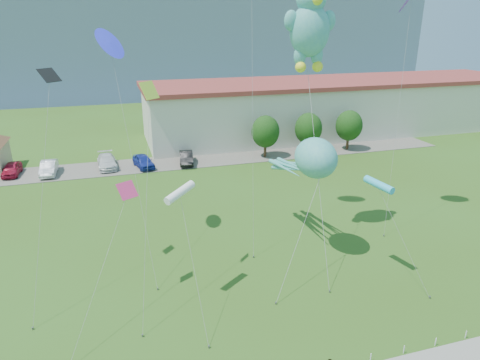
% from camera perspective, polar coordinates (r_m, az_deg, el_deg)
% --- Properties ---
extents(ground, '(160.00, 160.00, 0.00)m').
position_cam_1_polar(ground, '(24.42, 8.80, -22.18)').
color(ground, '#355518').
rests_on(ground, ground).
extents(parking_strip, '(70.00, 6.00, 0.06)m').
position_cam_1_polar(parking_strip, '(54.26, -7.01, 2.49)').
color(parking_strip, '#59544C').
rests_on(parking_strip, ground).
extents(hill_ridge, '(160.00, 50.00, 25.00)m').
position_cam_1_polar(hill_ridge, '(136.37, -13.87, 17.98)').
color(hill_ridge, slate).
rests_on(hill_ridge, ground).
extents(warehouse, '(61.00, 15.00, 8.20)m').
position_cam_1_polar(warehouse, '(70.30, 13.08, 9.62)').
color(warehouse, beige).
rests_on(warehouse, ground).
extents(tree_near, '(3.60, 3.60, 5.47)m').
position_cam_1_polar(tree_near, '(54.90, 3.41, 6.45)').
color(tree_near, '#3F2B19').
rests_on(tree_near, ground).
extents(tree_mid, '(3.60, 3.60, 5.47)m').
position_cam_1_polar(tree_mid, '(57.19, 9.11, 6.79)').
color(tree_mid, '#3F2B19').
rests_on(tree_mid, ground).
extents(tree_far, '(3.60, 3.60, 5.47)m').
position_cam_1_polar(tree_far, '(60.00, 14.33, 7.04)').
color(tree_far, '#3F2B19').
rests_on(tree_far, ground).
extents(parked_car_red, '(1.87, 4.23, 1.42)m').
position_cam_1_polar(parked_car_red, '(55.18, -28.15, 1.29)').
color(parked_car_red, '#A4142F').
rests_on(parked_car_red, parking_strip).
extents(parked_car_silver, '(1.68, 4.64, 1.52)m').
position_cam_1_polar(parked_car_silver, '(53.61, -24.15, 1.49)').
color(parked_car_silver, silver).
rests_on(parked_car_silver, parking_strip).
extents(parked_car_white, '(2.41, 5.27, 1.49)m').
position_cam_1_polar(parked_car_white, '(53.71, -17.33, 2.38)').
color(parked_car_white, silver).
rests_on(parked_car_white, parking_strip).
extents(parked_car_blue, '(2.69, 4.70, 1.51)m').
position_cam_1_polar(parked_car_blue, '(52.64, -12.75, 2.47)').
color(parked_car_blue, navy).
rests_on(parked_car_blue, parking_strip).
extents(parked_car_black, '(2.23, 4.75, 1.50)m').
position_cam_1_polar(parked_car_black, '(53.09, -7.18, 2.97)').
color(parked_car_black, black).
rests_on(parked_car_black, parking_strip).
extents(octopus_kite, '(6.19, 11.10, 8.97)m').
position_cam_1_polar(octopus_kite, '(31.28, 9.19, 2.37)').
color(octopus_kite, teal).
rests_on(octopus_kite, ground).
extents(teddy_bear_kite, '(3.89, 9.52, 19.26)m').
position_cam_1_polar(teddy_bear_kite, '(32.13, 9.33, 19.87)').
color(teddy_bear_kite, teal).
rests_on(teddy_bear_kite, ground).
extents(small_kite_yellow, '(2.51, 6.29, 13.12)m').
position_cam_1_polar(small_kite_yellow, '(25.55, -12.10, 7.97)').
color(small_kite_yellow, '#B5DA33').
rests_on(small_kite_yellow, ground).
extents(small_kite_pink, '(4.50, 6.82, 7.40)m').
position_cam_1_polar(small_kite_pink, '(26.14, -15.45, -3.33)').
color(small_kite_pink, '#D42F6D').
rests_on(small_kite_pink, ground).
extents(small_kite_white, '(0.69, 6.31, 7.50)m').
position_cam_1_polar(small_kite_white, '(25.22, -8.00, -1.80)').
color(small_kite_white, white).
rests_on(small_kite_white, ground).
extents(small_kite_black, '(2.83, 6.72, 13.86)m').
position_cam_1_polar(small_kite_black, '(28.31, -24.31, 9.04)').
color(small_kite_black, black).
rests_on(small_kite_black, ground).
extents(small_kite_purple, '(3.46, 4.35, 19.15)m').
position_cam_1_polar(small_kite_purple, '(37.67, 21.90, 21.35)').
color(small_kite_purple, purple).
rests_on(small_kite_purple, ground).
extents(small_kite_cyan, '(2.34, 4.94, 7.00)m').
position_cam_1_polar(small_kite_cyan, '(29.03, 18.06, -0.69)').
color(small_kite_cyan, '#33BDE5').
rests_on(small_kite_cyan, ground).
extents(small_kite_blue, '(2.34, 8.68, 15.77)m').
position_cam_1_polar(small_kite_blue, '(32.08, -16.85, 16.47)').
color(small_kite_blue, '#262ED9').
rests_on(small_kite_blue, ground).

